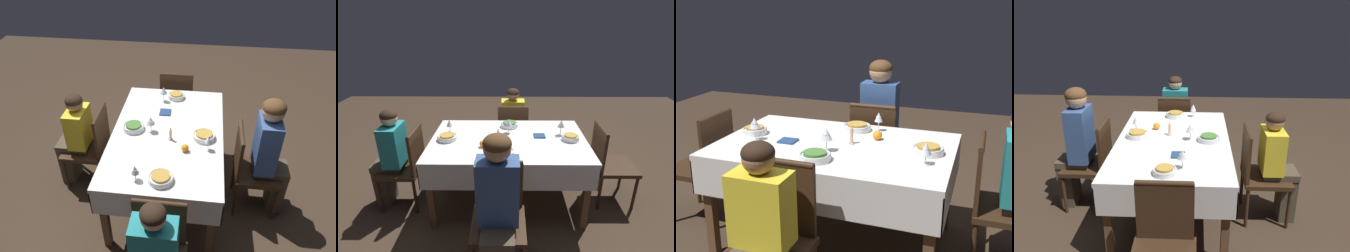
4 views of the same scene
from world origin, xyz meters
The scene contains 20 objects.
ground_plane centered at (0.00, 0.00, 0.00)m, with size 8.00×8.00×0.00m, color #3D2D21.
dining_table centered at (0.00, 0.00, 0.66)m, with size 1.57×1.01×0.74m.
chair_north centered at (0.08, 0.77, 0.48)m, with size 0.41×0.42×0.87m.
chair_south centered at (-0.06, -0.77, 0.48)m, with size 0.41×0.42×0.87m.
chair_east centered at (1.05, 0.06, 0.48)m, with size 0.42×0.41×0.87m.
chair_west centered at (-1.05, -0.02, 0.48)m, with size 0.42×0.41×0.87m.
person_adult_denim centered at (0.08, 0.92, 0.67)m, with size 0.30×0.34×1.19m.
person_child_yellow centered at (-0.06, -0.93, 0.57)m, with size 0.30×0.33×1.03m.
person_child_teal centered at (1.21, 0.06, 0.58)m, with size 0.33×0.30×1.07m.
bowl_north centered at (0.05, 0.33, 0.77)m, with size 0.20×0.20×0.06m.
wine_glass_north centered at (0.20, 0.37, 0.84)m, with size 0.06×0.06×0.14m.
bowl_south centered at (-0.01, -0.32, 0.77)m, with size 0.20×0.20×0.06m.
wine_glass_south centered at (0.00, -0.15, 0.85)m, with size 0.08×0.08×0.15m.
bowl_east centered at (0.62, 0.02, 0.77)m, with size 0.20×0.20×0.06m.
wine_glass_east centered at (0.63, -0.17, 0.84)m, with size 0.06×0.06×0.14m.
bowl_west centered at (-0.62, 0.02, 0.77)m, with size 0.18×0.18×0.06m.
wine_glass_west centered at (-0.55, -0.11, 0.86)m, with size 0.07×0.07×0.16m.
candle_centerpiece centered at (0.10, 0.04, 0.79)m, with size 0.05×0.05×0.13m.
orange_fruit centered at (0.24, 0.18, 0.77)m, with size 0.07×0.07×0.07m, color orange.
napkin_red_folded centered at (-0.32, -0.06, 0.74)m, with size 0.12×0.11×0.01m.
Camera 2 is at (0.01, 2.40, 1.89)m, focal length 28.00 mm.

